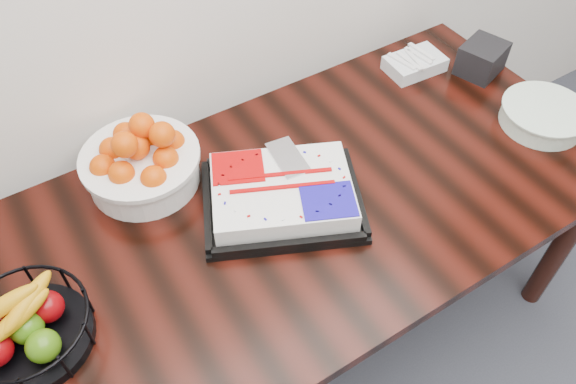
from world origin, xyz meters
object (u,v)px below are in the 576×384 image
fruit_basket (27,327)px  napkin_box (482,58)px  table (310,215)px  tangerine_bowl (140,158)px  plate_stack (543,116)px  cake_tray (282,194)px

fruit_basket → napkin_box: (1.57, 0.19, -0.01)m
table → napkin_box: (0.80, 0.16, 0.14)m
tangerine_bowl → fruit_basket: bearing=-141.2°
table → plate_stack: 0.79m
table → fruit_basket: fruit_basket is taller
fruit_basket → plate_stack: 1.55m
cake_tray → tangerine_bowl: (-0.28, 0.28, 0.05)m
table → tangerine_bowl: (-0.37, 0.30, 0.18)m
cake_tray → napkin_box: size_ratio=3.61×
table → fruit_basket: (-0.77, -0.03, 0.15)m
table → cake_tray: 0.15m
napkin_box → cake_tray: bearing=-170.7°
tangerine_bowl → plate_stack: 1.22m
tangerine_bowl → fruit_basket: size_ratio=1.16×
cake_tray → plate_stack: 0.87m
fruit_basket → napkin_box: bearing=6.8°
cake_tray → plate_stack: bearing=-10.1°
cake_tray → fruit_basket: fruit_basket is taller
tangerine_bowl → cake_tray: bearing=-45.1°
plate_stack → napkin_box: size_ratio=1.81×
plate_stack → napkin_box: (0.03, 0.30, 0.02)m
table → napkin_box: napkin_box is taller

